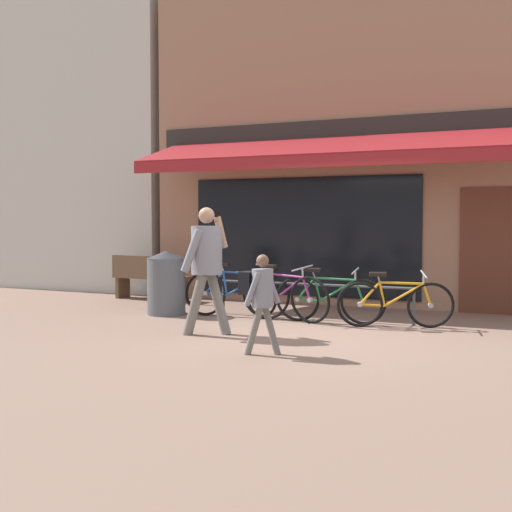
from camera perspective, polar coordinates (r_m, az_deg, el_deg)
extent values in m
plane|color=#846656|center=(8.77, 4.95, -7.04)|extent=(160.00, 160.00, 0.00)
cube|color=#9E7056|center=(13.23, 10.01, 10.02)|extent=(7.92, 3.00, 6.28)
cube|color=black|center=(11.92, 4.16, 1.71)|extent=(4.36, 0.04, 2.20)
cube|color=#5B2D1E|center=(11.29, 19.92, 0.43)|extent=(0.90, 0.04, 2.10)
cube|color=#282623|center=(11.76, 8.27, 10.94)|extent=(7.52, 0.06, 0.44)
cube|color=maroon|center=(11.03, 7.27, 9.77)|extent=(7.13, 1.50, 0.50)
cube|color=maroon|center=(10.29, 6.10, 8.43)|extent=(7.13, 0.03, 0.20)
cube|color=beige|center=(16.86, -14.21, 10.80)|extent=(5.89, 4.00, 7.63)
cylinder|color=#47494F|center=(10.10, 5.08, -2.54)|extent=(3.23, 0.04, 0.04)
cylinder|color=#47494F|center=(10.72, -2.91, -3.68)|extent=(0.04, 0.04, 0.55)
cylinder|color=#47494F|center=(9.76, 13.86, -4.44)|extent=(0.04, 0.04, 0.55)
torus|color=black|center=(10.11, 1.07, -3.58)|extent=(0.74, 0.16, 0.73)
cylinder|color=#9E9EA3|center=(10.11, 1.07, -3.58)|extent=(0.07, 0.07, 0.08)
torus|color=black|center=(10.54, -4.51, -3.31)|extent=(0.74, 0.16, 0.73)
cylinder|color=#9E9EA3|center=(10.54, -4.51, -3.31)|extent=(0.07, 0.07, 0.08)
cylinder|color=#1E4793|center=(10.26, -1.06, -2.57)|extent=(0.61, 0.10, 0.39)
cylinder|color=#1E4793|center=(10.28, -1.22, -1.51)|extent=(0.67, 0.05, 0.05)
cylinder|color=#1E4793|center=(10.40, -2.77, -2.45)|extent=(0.13, 0.09, 0.39)
cylinder|color=#1E4793|center=(10.46, -3.57, -3.41)|extent=(0.38, 0.04, 0.05)
cylinder|color=#1E4793|center=(10.48, -3.72, -2.36)|extent=(0.33, 0.09, 0.38)
cylinder|color=#1E4793|center=(10.13, 0.79, -2.60)|extent=(0.16, 0.08, 0.35)
cylinder|color=#9E9EA3|center=(10.43, -2.98, -1.13)|extent=(0.06, 0.04, 0.11)
cube|color=black|center=(10.44, -3.04, -0.74)|extent=(0.24, 0.11, 0.06)
cylinder|color=#9E9EA3|center=(10.16, 0.54, -1.22)|extent=(0.03, 0.04, 0.14)
cylinder|color=#9E9EA3|center=(10.16, 0.56, -0.83)|extent=(0.04, 0.52, 0.09)
torus|color=black|center=(9.69, 4.82, -3.91)|extent=(0.73, 0.32, 0.72)
cylinder|color=#9E9EA3|center=(9.69, 4.82, -3.91)|extent=(0.09, 0.08, 0.08)
torus|color=black|center=(10.29, 0.32, -3.48)|extent=(0.73, 0.32, 0.72)
cylinder|color=#9E9EA3|center=(10.29, 0.32, -3.48)|extent=(0.09, 0.08, 0.08)
cylinder|color=#892D7A|center=(9.88, 2.99, -2.83)|extent=(0.53, 0.23, 0.38)
cylinder|color=#892D7A|center=(9.87, 2.76, -1.75)|extent=(0.59, 0.21, 0.05)
cylinder|color=#892D7A|center=(10.07, 1.61, -2.67)|extent=(0.12, 0.05, 0.38)
cylinder|color=#892D7A|center=(10.19, 1.07, -3.61)|extent=(0.34, 0.13, 0.05)
cylinder|color=#892D7A|center=(10.17, 0.84, -2.56)|extent=(0.29, 0.16, 0.38)
cylinder|color=#892D7A|center=(9.69, 4.50, -2.91)|extent=(0.15, 0.04, 0.35)
cylinder|color=#9E9EA3|center=(10.06, 1.29, -1.33)|extent=(0.06, 0.03, 0.11)
cube|color=black|center=(10.06, 1.20, -0.93)|extent=(0.26, 0.17, 0.06)
cylinder|color=#9E9EA3|center=(9.68, 4.16, -1.49)|extent=(0.04, 0.05, 0.14)
cylinder|color=#9E9EA3|center=(9.67, 4.14, -1.08)|extent=(0.18, 0.50, 0.08)
torus|color=black|center=(9.68, 9.49, -4.04)|extent=(0.70, 0.16, 0.69)
cylinder|color=#9E9EA3|center=(9.68, 9.49, -4.04)|extent=(0.07, 0.07, 0.08)
torus|color=black|center=(9.89, 3.71, -3.85)|extent=(0.70, 0.16, 0.69)
cylinder|color=#9E9EA3|center=(9.89, 3.71, -3.85)|extent=(0.07, 0.07, 0.08)
cylinder|color=#23703D|center=(9.71, 7.26, -3.08)|extent=(0.56, 0.05, 0.37)
cylinder|color=#23703D|center=(9.69, 7.03, -2.04)|extent=(0.62, 0.08, 0.05)
cylinder|color=#23703D|center=(9.78, 5.48, -2.98)|extent=(0.12, 0.08, 0.36)
cylinder|color=#23703D|center=(9.85, 4.71, -3.93)|extent=(0.36, 0.06, 0.05)
cylinder|color=#23703D|center=(9.82, 4.47, -2.90)|extent=(0.31, 0.04, 0.36)
cylinder|color=#23703D|center=(9.65, 9.16, -3.09)|extent=(0.15, 0.08, 0.33)
cylinder|color=#9E9EA3|center=(9.75, 5.15, -1.65)|extent=(0.06, 0.04, 0.11)
cube|color=black|center=(9.74, 5.06, -1.24)|extent=(0.25, 0.12, 0.06)
cylinder|color=#9E9EA3|center=(9.62, 8.83, -1.72)|extent=(0.03, 0.04, 0.14)
cylinder|color=#9E9EA3|center=(9.61, 8.83, -1.31)|extent=(0.06, 0.52, 0.07)
torus|color=black|center=(9.57, 15.26, -4.25)|extent=(0.68, 0.33, 0.68)
cylinder|color=#9E9EA3|center=(9.57, 15.26, -4.25)|extent=(0.09, 0.09, 0.08)
torus|color=black|center=(9.45, 9.22, -4.27)|extent=(0.68, 0.33, 0.68)
cylinder|color=#9E9EA3|center=(9.45, 9.22, -4.27)|extent=(0.09, 0.09, 0.08)
cylinder|color=orange|center=(9.47, 13.01, -3.39)|extent=(0.55, 0.16, 0.36)
cylinder|color=orange|center=(9.43, 12.81, -2.36)|extent=(0.60, 0.22, 0.05)
cylinder|color=orange|center=(9.44, 11.15, -3.35)|extent=(0.11, 0.11, 0.35)
cylinder|color=orange|center=(9.46, 10.29, -4.32)|extent=(0.35, 0.14, 0.05)
cylinder|color=orange|center=(9.42, 10.08, -3.30)|extent=(0.31, 0.08, 0.35)
cylinder|color=orange|center=(9.52, 14.96, -3.34)|extent=(0.14, 0.12, 0.33)
cylinder|color=#9E9EA3|center=(9.38, 10.86, -2.02)|extent=(0.06, 0.05, 0.11)
cube|color=black|center=(9.36, 10.78, -1.60)|extent=(0.26, 0.17, 0.06)
cylinder|color=#9E9EA3|center=(9.46, 14.68, -2.00)|extent=(0.04, 0.05, 0.14)
cylinder|color=#9E9EA3|center=(9.44, 14.70, -1.58)|extent=(0.18, 0.50, 0.09)
cylinder|color=slate|center=(8.81, -3.34, -4.27)|extent=(0.37, 0.14, 0.86)
cylinder|color=slate|center=(8.71, -5.44, -4.36)|extent=(0.37, 0.14, 0.86)
cylinder|color=gray|center=(8.69, -4.41, 0.53)|extent=(0.42, 0.42, 0.65)
sphere|color=#A87A5B|center=(8.68, -4.42, 3.62)|extent=(0.22, 0.22, 0.22)
cylinder|color=gray|center=(8.53, -5.72, 0.46)|extent=(0.32, 0.20, 0.59)
cylinder|color=gray|center=(8.88, -3.31, 1.56)|extent=(0.26, 0.23, 0.30)
cylinder|color=#A87A5B|center=(8.86, -3.15, 2.12)|extent=(0.19, 0.24, 0.45)
cube|color=black|center=(8.82, -3.48, 3.48)|extent=(0.02, 0.07, 0.14)
cylinder|color=slate|center=(7.50, 1.36, -6.62)|extent=(0.24, 0.08, 0.58)
cylinder|color=slate|center=(7.44, -0.20, -6.71)|extent=(0.24, 0.08, 0.58)
cylinder|color=gray|center=(7.40, 0.59, -2.87)|extent=(0.25, 0.25, 0.44)
sphere|color=brown|center=(7.37, 0.59, -0.43)|extent=(0.15, 0.15, 0.15)
cylinder|color=gray|center=(7.29, -0.32, -2.96)|extent=(0.21, 0.12, 0.39)
cylinder|color=gray|center=(7.50, 1.46, -2.79)|extent=(0.21, 0.12, 0.39)
cube|color=black|center=(7.47, -0.79, -2.40)|extent=(0.14, 0.21, 0.26)
cylinder|color=#515459|center=(10.70, -7.97, -2.70)|extent=(0.62, 0.62, 0.93)
cone|color=#33353A|center=(10.66, -8.00, 0.12)|extent=(0.64, 0.64, 0.12)
cube|color=brown|center=(12.70, -9.31, -1.85)|extent=(1.64, 0.60, 0.06)
cube|color=brown|center=(12.54, -9.86, -0.91)|extent=(1.60, 0.21, 0.40)
cube|color=brown|center=(13.18, -11.76, -2.67)|extent=(0.11, 0.36, 0.45)
cube|color=brown|center=(12.29, -6.67, -3.05)|extent=(0.11, 0.36, 0.45)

